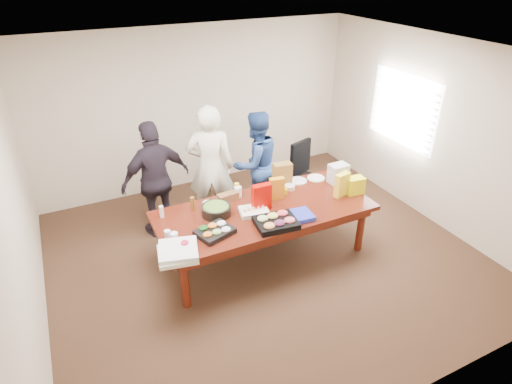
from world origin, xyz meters
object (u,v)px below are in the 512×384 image
sheet_cake (254,211)px  salad_bowl (216,210)px  conference_table (264,233)px  office_chair (306,178)px  person_center (211,167)px  person_right (256,164)px

sheet_cake → salad_bowl: (-0.44, 0.19, 0.03)m
conference_table → office_chair: 1.51m
conference_table → person_center: size_ratio=1.50×
sheet_cake → salad_bowl: 0.48m
office_chair → sheet_cake: bearing=-163.8°
person_center → sheet_cake: 1.15m
office_chair → person_center: size_ratio=0.54×
person_right → salad_bowl: 1.41m
person_center → sheet_cake: person_center is taller
person_center → person_right: person_center is taller
conference_table → salad_bowl: 0.76m
sheet_cake → person_right: bearing=74.0°
conference_table → salad_bowl: salad_bowl is taller
person_center → salad_bowl: 1.00m
conference_table → office_chair: size_ratio=2.76×
person_center → salad_bowl: bearing=95.0°
person_center → salad_bowl: person_center is taller
person_right → sheet_cake: (-0.59, -1.15, -0.05)m
sheet_cake → salad_bowl: bearing=167.9°
conference_table → person_center: person_center is taller
sheet_cake → salad_bowl: size_ratio=0.95×
office_chair → salad_bowl: office_chair is taller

